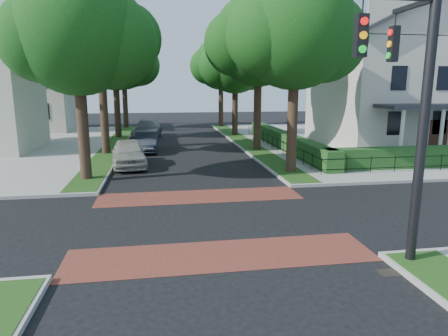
{
  "coord_description": "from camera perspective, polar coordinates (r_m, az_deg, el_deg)",
  "views": [
    {
      "loc": [
        -1.64,
        -13.99,
        4.89
      ],
      "look_at": [
        0.86,
        1.62,
        1.6
      ],
      "focal_mm": 32.0,
      "sensor_mm": 36.0,
      "label": 1
    }
  ],
  "objects": [
    {
      "name": "parked_car_middle",
      "position": [
        30.43,
        -10.99,
        3.71
      ],
      "size": [
        1.66,
        4.55,
        1.49
      ],
      "primitive_type": "imported",
      "rotation": [
        0.0,
        0.0,
        -0.02
      ],
      "color": "#202530",
      "rests_on": "ground"
    },
    {
      "name": "house_left_far",
      "position": [
        48.03,
        -26.34,
        10.74
      ],
      "size": [
        10.0,
        9.0,
        10.14
      ],
      "color": "beige",
      "rests_on": "sidewalk_nw"
    },
    {
      "name": "house_victorian",
      "position": [
        35.52,
        24.15,
        12.57
      ],
      "size": [
        13.0,
        13.05,
        12.48
      ],
      "color": "beige",
      "rests_on": "sidewalk_ne"
    },
    {
      "name": "parked_car_rear",
      "position": [
        38.18,
        -10.94,
        5.45
      ],
      "size": [
        2.93,
        6.0,
        1.68
      ],
      "primitive_type": "imported",
      "rotation": [
        0.0,
        0.0,
        -0.1
      ],
      "color": "slate",
      "rests_on": "ground"
    },
    {
      "name": "ground",
      "position": [
        14.91,
        -2.29,
        -7.4
      ],
      "size": [
        120.0,
        120.0,
        0.0
      ],
      "primitive_type": "plane",
      "color": "black",
      "rests_on": "ground"
    },
    {
      "name": "traffic_signal",
      "position": [
        11.59,
        25.58,
        9.73
      ],
      "size": [
        2.17,
        2.0,
        8.0
      ],
      "color": "black",
      "rests_on": "sidewalk_se"
    },
    {
      "name": "crosswalk_far",
      "position": [
        17.94,
        -3.51,
        -4.06
      ],
      "size": [
        9.0,
        2.2,
        0.01
      ],
      "primitive_type": "cube",
      "color": "brown",
      "rests_on": "ground"
    },
    {
      "name": "tree_right_back",
      "position": [
        47.83,
        -0.37,
        14.59
      ],
      "size": [
        7.5,
        6.45,
        10.2
      ],
      "color": "black",
      "rests_on": "sidewalk_ne"
    },
    {
      "name": "tree_left_back",
      "position": [
        47.44,
        -14.06,
        14.45
      ],
      "size": [
        7.75,
        6.66,
        10.44
      ],
      "color": "black",
      "rests_on": "sidewalk_nw"
    },
    {
      "name": "crosswalk_near",
      "position": [
        11.95,
        -0.42,
        -12.36
      ],
      "size": [
        9.0,
        2.2,
        0.01
      ],
      "primitive_type": "cube",
      "color": "brown",
      "rests_on": "ground"
    },
    {
      "name": "parked_car_front",
      "position": [
        25.0,
        -13.47,
        2.09
      ],
      "size": [
        2.51,
        5.09,
        1.67
      ],
      "primitive_type": "imported",
      "rotation": [
        0.0,
        0.0,
        0.11
      ],
      "color": "#AFAC9E",
      "rests_on": "ground"
    },
    {
      "name": "tree_left_near",
      "position": [
        21.68,
        -19.95,
        17.37
      ],
      "size": [
        7.5,
        6.45,
        10.2
      ],
      "color": "black",
      "rests_on": "sidewalk_nw"
    },
    {
      "name": "tree_right_mid",
      "position": [
        30.28,
        5.06,
        17.58
      ],
      "size": [
        8.25,
        7.09,
        11.22
      ],
      "color": "black",
      "rests_on": "sidewalk_ne"
    },
    {
      "name": "grass_strip_ne",
      "position": [
        34.16,
        2.91,
        3.77
      ],
      "size": [
        1.6,
        29.8,
        0.02
      ],
      "primitive_type": "cube",
      "color": "#184012",
      "rests_on": "sidewalk_ne"
    },
    {
      "name": "tree_left_mid",
      "position": [
        29.67,
        -17.14,
        17.94
      ],
      "size": [
        8.0,
        6.88,
        11.48
      ],
      "color": "black",
      "rests_on": "sidewalk_nw"
    },
    {
      "name": "grass_strip_nw",
      "position": [
        33.64,
        -15.43,
        3.24
      ],
      "size": [
        1.6,
        29.8,
        0.02
      ],
      "primitive_type": "cube",
      "color": "#184012",
      "rests_on": "sidewalk_nw"
    },
    {
      "name": "sidewalk_ne",
      "position": [
        39.47,
        23.44,
        3.77
      ],
      "size": [
        30.0,
        30.0,
        0.15
      ],
      "primitive_type": "cube",
      "color": "gray",
      "rests_on": "ground"
    },
    {
      "name": "tree_right_far",
      "position": [
        38.94,
        1.7,
        14.71
      ],
      "size": [
        7.25,
        6.23,
        9.74
      ],
      "color": "black",
      "rests_on": "sidewalk_ne"
    },
    {
      "name": "fence_main_road",
      "position": [
        30.52,
        7.28,
        3.58
      ],
      "size": [
        0.06,
        18.0,
        0.9
      ],
      "primitive_type": null,
      "color": "black",
      "rests_on": "sidewalk_ne"
    },
    {
      "name": "tree_left_far",
      "position": [
        38.45,
        -15.19,
        14.68
      ],
      "size": [
        7.0,
        6.02,
        9.86
      ],
      "color": "black",
      "rests_on": "sidewalk_nw"
    },
    {
      "name": "hedge_main_road",
      "position": [
        30.73,
        8.72,
        3.87
      ],
      "size": [
        1.0,
        18.0,
        1.2
      ],
      "primitive_type": "cube",
      "color": "#19481B",
      "rests_on": "sidewalk_ne"
    },
    {
      "name": "tree_right_near",
      "position": [
        22.59,
        10.23,
        18.53
      ],
      "size": [
        7.75,
        6.67,
        10.66
      ],
      "color": "black",
      "rests_on": "sidewalk_ne"
    },
    {
      "name": "storm_drain",
      "position": [
        11.83,
        22.74,
        -13.6
      ],
      "size": [
        0.65,
        0.45,
        0.01
      ],
      "primitive_type": "cube",
      "color": "black",
      "rests_on": "ground"
    }
  ]
}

